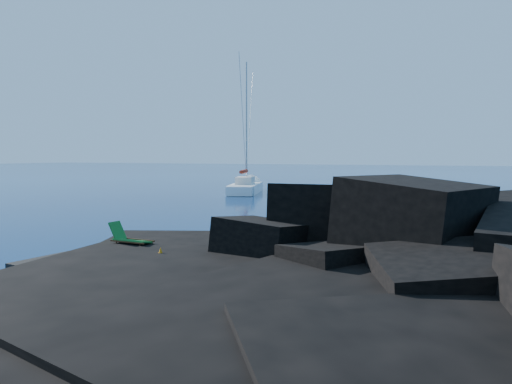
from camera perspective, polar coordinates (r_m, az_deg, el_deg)
ground at (r=21.81m, az=-22.45°, el=-7.42°), size 400.00×400.00×0.00m
headland at (r=18.29m, az=15.50°, el=-9.47°), size 24.00×24.00×3.60m
beach at (r=19.24m, az=-12.01°, el=-8.73°), size 9.08×6.86×0.70m
surf_foam at (r=22.70m, az=-4.19°, el=-6.65°), size 10.00×8.00×0.06m
sailboat at (r=56.86m, az=-1.17°, el=-0.07°), size 7.20×14.45×14.91m
deck_chair at (r=21.37m, az=-13.95°, el=-4.81°), size 1.83×0.86×1.24m
towel at (r=19.12m, az=-14.95°, el=-7.72°), size 1.95×1.46×0.05m
sunbather at (r=19.09m, az=-14.95°, el=-7.34°), size 1.61×0.98×0.21m
marker_cone at (r=19.14m, az=-10.86°, el=-6.94°), size 0.38×0.38×0.50m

